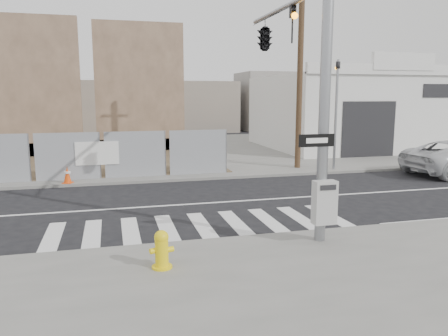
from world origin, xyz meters
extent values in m
plane|color=black|center=(0.00, 0.00, 0.00)|extent=(100.00, 100.00, 0.00)
cube|color=slate|center=(0.00, 14.00, 0.06)|extent=(50.00, 20.00, 0.12)
cylinder|color=gray|center=(2.50, -4.80, 3.62)|extent=(0.26, 0.26, 7.00)
cylinder|color=gray|center=(2.50, -2.20, 6.12)|extent=(0.14, 5.20, 0.14)
cube|color=#B2B2AF|center=(2.45, -5.08, 1.15)|extent=(0.55, 0.30, 1.05)
cube|color=black|center=(2.25, -4.96, 2.62)|extent=(0.90, 0.03, 0.30)
cube|color=silver|center=(2.25, -4.98, 2.62)|extent=(0.55, 0.01, 0.12)
imported|color=black|center=(2.50, -2.80, 5.57)|extent=(0.16, 0.20, 1.00)
imported|color=black|center=(2.50, -0.60, 5.57)|extent=(0.53, 2.48, 1.00)
cylinder|color=gray|center=(8.00, 4.60, 2.72)|extent=(0.12, 0.12, 5.20)
imported|color=black|center=(8.00, 4.60, 5.22)|extent=(0.16, 0.20, 1.00)
cube|color=brown|center=(-7.00, 13.00, 4.12)|extent=(6.00, 0.50, 8.00)
cube|color=brown|center=(-7.00, 13.40, 0.52)|extent=(6.00, 1.30, 0.80)
cube|color=brown|center=(-0.50, 14.00, 4.12)|extent=(5.50, 0.50, 8.00)
cube|color=brown|center=(-0.50, 14.40, 0.52)|extent=(5.50, 1.30, 0.80)
cube|color=silver|center=(14.00, 13.00, 2.52)|extent=(12.00, 10.00, 4.80)
cube|color=silver|center=(14.00, 8.00, 5.12)|extent=(12.00, 0.30, 0.60)
cube|color=silver|center=(14.00, 7.95, 5.57)|extent=(4.00, 0.30, 1.00)
cube|color=black|center=(12.00, 7.98, 1.72)|extent=(3.40, 0.06, 3.20)
cylinder|color=#503925|center=(6.50, 5.50, 5.12)|extent=(0.28, 0.28, 10.00)
cylinder|color=yellow|center=(-1.49, -5.59, 0.14)|extent=(0.53, 0.53, 0.04)
cylinder|color=yellow|center=(-1.49, -5.59, 0.44)|extent=(0.34, 0.34, 0.64)
sphere|color=yellow|center=(-1.49, -5.59, 0.78)|extent=(0.30, 0.30, 0.30)
cylinder|color=yellow|center=(-1.66, -5.59, 0.50)|extent=(0.18, 0.15, 0.12)
cylinder|color=yellow|center=(-1.32, -5.59, 0.50)|extent=(0.18, 0.15, 0.12)
cube|color=#E4450C|center=(-4.19, 4.25, 0.13)|extent=(0.46, 0.46, 0.03)
cone|color=#E4450C|center=(-4.19, 4.25, 0.47)|extent=(0.41, 0.41, 0.69)
cylinder|color=silver|center=(-4.19, 4.25, 0.57)|extent=(0.27, 0.27, 0.08)
cube|color=orange|center=(-0.80, 5.47, 0.14)|extent=(0.48, 0.48, 0.03)
cone|color=orange|center=(-0.80, 5.47, 0.48)|extent=(0.42, 0.42, 0.72)
cylinder|color=silver|center=(-0.80, 5.47, 0.59)|extent=(0.28, 0.28, 0.08)
camera|label=1|loc=(-2.42, -14.25, 3.67)|focal=35.00mm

